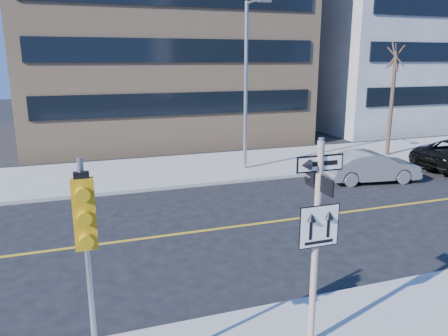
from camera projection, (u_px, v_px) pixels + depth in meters
name	position (u px, v px, depth m)	size (l,w,h in m)	color
ground	(259.00, 288.00, 10.87)	(120.00, 120.00, 0.00)	black
far_sidewalk	(445.00, 148.00, 27.56)	(66.00, 6.00, 0.15)	#A6A29B
sign_pole	(317.00, 233.00, 7.97)	(0.92, 0.92, 4.06)	silver
traffic_signal	(86.00, 234.00, 6.43)	(0.32, 0.45, 4.00)	gray
parked_car_b	(372.00, 167.00, 20.08)	(4.33, 1.51, 1.43)	slate
streetlight_a	(248.00, 76.00, 20.85)	(0.55, 2.25, 8.00)	gray
street_tree_west	(396.00, 59.00, 24.01)	(1.80, 1.80, 6.35)	#3A2C22
building_brick	(151.00, 11.00, 32.24)	(18.00, 18.00, 18.00)	tan
building_grey_mid	(401.00, 36.00, 38.66)	(20.00, 16.00, 15.00)	gray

